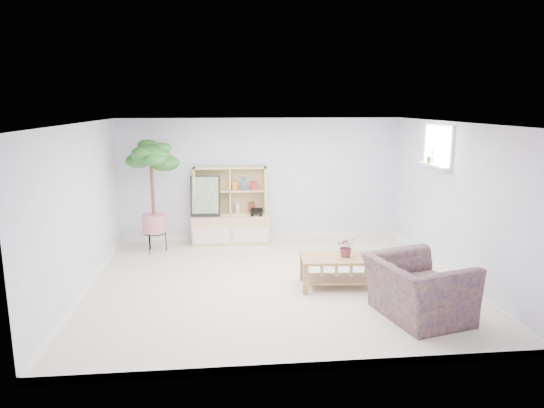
{
  "coord_description": "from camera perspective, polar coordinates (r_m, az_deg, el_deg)",
  "views": [
    {
      "loc": [
        -0.75,
        -6.92,
        2.66
      ],
      "look_at": [
        0.01,
        0.45,
        1.13
      ],
      "focal_mm": 32.0,
      "sensor_mm": 36.0,
      "label": 1
    }
  ],
  "objects": [
    {
      "name": "ceiling",
      "position": [
        6.96,
        0.32,
        9.53
      ],
      "size": [
        5.5,
        5.0,
        0.01
      ],
      "primitive_type": "cube",
      "color": "silver",
      "rests_on": "walls"
    },
    {
      "name": "toy_truck",
      "position": [
        9.32,
        -1.8,
        -0.87
      ],
      "size": [
        0.33,
        0.26,
        0.16
      ],
      "primitive_type": null,
      "rotation": [
        0.0,
        0.0,
        -0.17
      ],
      "color": "black",
      "rests_on": "storage_unit"
    },
    {
      "name": "floor_tree",
      "position": [
        8.96,
        -13.83,
        0.8
      ],
      "size": [
        0.83,
        0.83,
        2.05
      ],
      "primitive_type": null,
      "rotation": [
        0.0,
        0.0,
        0.11
      ],
      "color": "#1C5019",
      "rests_on": "floor"
    },
    {
      "name": "sill_plant",
      "position": [
        8.43,
        18.19,
        5.42
      ],
      "size": [
        0.15,
        0.13,
        0.25
      ],
      "primitive_type": "imported",
      "rotation": [
        0.0,
        0.0,
        -0.09
      ],
      "color": "#1C5019",
      "rests_on": "window_sill"
    },
    {
      "name": "baseboard",
      "position": [
        7.43,
        0.3,
        -8.9
      ],
      "size": [
        5.5,
        5.0,
        0.1
      ],
      "primitive_type": null,
      "color": "white",
      "rests_on": "floor"
    },
    {
      "name": "walls",
      "position": [
        7.11,
        0.31,
        -0.18
      ],
      "size": [
        5.51,
        5.01,
        2.4
      ],
      "color": "silver",
      "rests_on": "floor"
    },
    {
      "name": "armchair",
      "position": [
        6.45,
        16.8,
        -9.03
      ],
      "size": [
        1.28,
        1.39,
        0.87
      ],
      "primitive_type": "imported",
      "rotation": [
        0.0,
        0.0,
        1.82
      ],
      "color": "#181F4C",
      "rests_on": "floor"
    },
    {
      "name": "poster",
      "position": [
        9.28,
        -7.86,
        0.92
      ],
      "size": [
        0.57,
        0.17,
        0.78
      ],
      "primitive_type": null,
      "rotation": [
        0.0,
        0.0,
        -0.08
      ],
      "color": "yellow",
      "rests_on": "storage_unit"
    },
    {
      "name": "window",
      "position": [
        8.31,
        19.03,
        6.48
      ],
      "size": [
        0.1,
        0.98,
        0.68
      ],
      "primitive_type": null,
      "color": "white",
      "rests_on": "walls"
    },
    {
      "name": "coffee_table",
      "position": [
        7.28,
        8.04,
        -7.9
      ],
      "size": [
        1.19,
        0.72,
        0.47
      ],
      "primitive_type": null,
      "rotation": [
        0.0,
        0.0,
        -0.08
      ],
      "color": "olive",
      "rests_on": "floor"
    },
    {
      "name": "storage_unit",
      "position": [
        9.36,
        -4.92,
        -0.21
      ],
      "size": [
        1.48,
        0.5,
        1.48
      ],
      "primitive_type": null,
      "color": "tan",
      "rests_on": "floor"
    },
    {
      "name": "floor",
      "position": [
        7.45,
        0.3,
        -9.26
      ],
      "size": [
        5.5,
        5.0,
        0.01
      ],
      "primitive_type": "cube",
      "color": "silver",
      "rests_on": "ground"
    },
    {
      "name": "window_sill",
      "position": [
        8.32,
        18.51,
        4.3
      ],
      "size": [
        0.14,
        1.0,
        0.04
      ],
      "primitive_type": "cube",
      "color": "white",
      "rests_on": "walls"
    },
    {
      "name": "table_plant",
      "position": [
        7.18,
        8.76,
        -4.98
      ],
      "size": [
        0.33,
        0.3,
        0.3
      ],
      "primitive_type": "imported",
      "rotation": [
        0.0,
        0.0,
        -0.3
      ],
      "color": "#275423",
      "rests_on": "coffee_table"
    }
  ]
}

